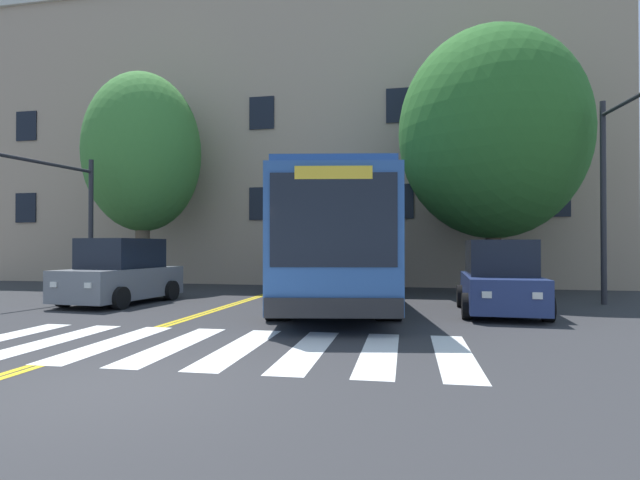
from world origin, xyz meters
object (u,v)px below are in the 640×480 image
(street_tree_curbside_small, at_px, (143,153))
(traffic_light_near_corner, at_px, (634,155))
(car_navy_far_lane, at_px, (500,280))
(traffic_light_far_corner, at_px, (48,198))
(car_grey_near_lane, at_px, (121,274))
(city_bus, at_px, (333,240))
(street_tree_curbside_large, at_px, (493,134))

(street_tree_curbside_small, bearing_deg, traffic_light_near_corner, -13.82)
(car_navy_far_lane, relative_size, street_tree_curbside_small, 0.45)
(traffic_light_far_corner, relative_size, street_tree_curbside_small, 0.54)
(car_grey_near_lane, relative_size, car_navy_far_lane, 1.03)
(traffic_light_near_corner, relative_size, street_tree_curbside_small, 0.68)
(city_bus, xyz_separation_m, street_tree_curbside_small, (-8.24, 3.45, 3.52))
(city_bus, bearing_deg, street_tree_curbside_large, 33.85)
(car_grey_near_lane, xyz_separation_m, street_tree_curbside_small, (-2.25, 4.86, 4.50))
(car_navy_far_lane, xyz_separation_m, street_tree_curbside_small, (-12.66, 4.95, 4.53))
(street_tree_curbside_large, relative_size, street_tree_curbside_small, 1.07)
(traffic_light_near_corner, distance_m, traffic_light_far_corner, 16.58)
(car_grey_near_lane, bearing_deg, street_tree_curbside_large, 23.38)
(car_grey_near_lane, xyz_separation_m, street_tree_curbside_large, (10.92, 4.72, 4.63))
(car_navy_far_lane, height_order, traffic_light_far_corner, traffic_light_far_corner)
(city_bus, bearing_deg, car_navy_far_lane, -18.77)
(car_grey_near_lane, bearing_deg, car_navy_far_lane, -0.48)
(car_navy_far_lane, bearing_deg, traffic_light_far_corner, 178.06)
(city_bus, height_order, traffic_light_far_corner, traffic_light_far_corner)
(traffic_light_near_corner, bearing_deg, car_grey_near_lane, -176.22)
(city_bus, xyz_separation_m, street_tree_curbside_large, (4.93, 3.30, 3.66))
(traffic_light_near_corner, relative_size, traffic_light_far_corner, 1.26)
(traffic_light_near_corner, bearing_deg, city_bus, 176.32)
(street_tree_curbside_small, bearing_deg, traffic_light_far_corner, -96.18)
(traffic_light_far_corner, bearing_deg, traffic_light_near_corner, 1.91)
(traffic_light_far_corner, distance_m, street_tree_curbside_small, 5.05)
(car_grey_near_lane, relative_size, street_tree_curbside_large, 0.43)
(car_navy_far_lane, relative_size, street_tree_curbside_large, 0.42)
(city_bus, height_order, street_tree_curbside_large, street_tree_curbside_large)
(car_grey_near_lane, bearing_deg, traffic_light_far_corner, 172.53)
(traffic_light_near_corner, xyz_separation_m, street_tree_curbside_small, (-16.06, 3.95, 1.40))
(city_bus, distance_m, car_navy_far_lane, 4.78)
(city_bus, xyz_separation_m, traffic_light_near_corner, (7.82, -0.50, 2.12))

